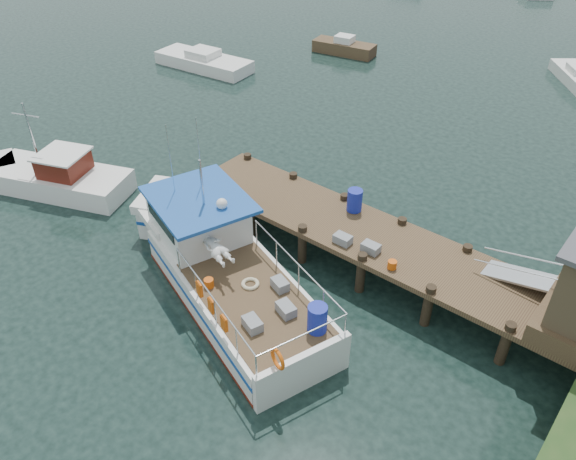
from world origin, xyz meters
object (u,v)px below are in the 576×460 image
Objects in this scene: lobster_boat at (218,260)px; moored_rowboat at (344,47)px; dock at (517,276)px; work_boat at (51,176)px; moored_a at (204,61)px.

moored_rowboat is at bearing 133.48° from lobster_boat.
dock is 2.26× the size of work_boat.
lobster_boat is 1.63× the size of moored_a.
dock reaches higher than work_boat.
lobster_boat reaches higher than moored_rowboat.
lobster_boat is at bearing -28.73° from moored_a.
dock is at bearing -9.15° from moored_a.
dock is 19.05m from work_boat.
work_boat is at bearing -159.51° from lobster_boat.
dock reaches higher than moored_a.
moored_rowboat is (-0.01, 22.34, -0.17)m from work_boat.
work_boat is at bearing -55.29° from moored_a.
lobster_boat is 24.27m from moored_rowboat.
work_boat is (-9.95, -0.22, -0.34)m from lobster_boat.
dock is 3.75× the size of moored_rowboat.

